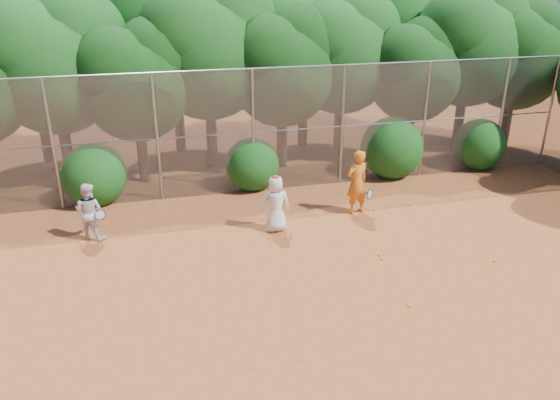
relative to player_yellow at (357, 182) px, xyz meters
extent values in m
plane|color=#944721|center=(-1.60, -3.51, -0.98)|extent=(80.00, 80.00, 0.00)
cylinder|color=gray|center=(-8.60, 2.49, 1.02)|extent=(0.09, 0.09, 4.00)
cylinder|color=gray|center=(-5.60, 2.49, 1.02)|extent=(0.09, 0.09, 4.00)
cylinder|color=gray|center=(-2.60, 2.49, 1.02)|extent=(0.09, 0.09, 4.00)
cylinder|color=gray|center=(0.40, 2.49, 1.02)|extent=(0.09, 0.09, 4.00)
cylinder|color=gray|center=(3.40, 2.49, 1.02)|extent=(0.09, 0.09, 4.00)
cylinder|color=gray|center=(6.40, 2.49, 1.02)|extent=(0.09, 0.09, 4.00)
cylinder|color=gray|center=(-1.60, 2.49, 3.02)|extent=(20.00, 0.05, 0.05)
cylinder|color=gray|center=(-1.60, 2.49, 1.02)|extent=(20.00, 0.04, 0.04)
cube|color=slate|center=(-1.60, 2.49, 1.02)|extent=(20.00, 0.02, 4.00)
cylinder|color=gray|center=(8.40, 2.49, 1.02)|extent=(0.09, 0.09, 4.00)
cylinder|color=black|center=(-8.60, 4.99, 0.28)|extent=(0.38, 0.38, 2.52)
sphere|color=#104212|center=(-8.60, 4.99, 2.75)|extent=(4.03, 4.03, 4.03)
sphere|color=#104212|center=(-7.80, 5.39, 3.76)|extent=(3.23, 3.23, 3.23)
sphere|color=#104212|center=(-9.31, 4.68, 3.55)|extent=(3.02, 3.02, 3.02)
cylinder|color=black|center=(-6.10, 4.29, 0.10)|extent=(0.36, 0.36, 2.17)
sphere|color=black|center=(-6.10, 4.29, 2.23)|extent=(3.47, 3.47, 3.47)
sphere|color=black|center=(-5.41, 4.63, 3.10)|extent=(2.78, 2.78, 2.78)
sphere|color=black|center=(-6.71, 4.03, 2.92)|extent=(2.60, 2.60, 2.60)
cylinder|color=black|center=(-3.60, 5.29, 0.35)|extent=(0.39, 0.39, 2.66)
sphere|color=#104212|center=(-3.60, 5.29, 2.96)|extent=(4.26, 4.26, 4.26)
sphere|color=#104212|center=(-2.75, 5.71, 4.02)|extent=(3.40, 3.40, 3.40)
sphere|color=#104212|center=(-4.35, 4.97, 3.81)|extent=(3.19, 3.19, 3.19)
cylinder|color=black|center=(-1.10, 4.69, 0.16)|extent=(0.37, 0.37, 2.27)
sphere|color=black|center=(-1.10, 4.69, 2.39)|extent=(3.64, 3.64, 3.64)
sphere|color=black|center=(-0.37, 5.05, 3.30)|extent=(2.91, 2.91, 2.91)
sphere|color=black|center=(-1.74, 4.41, 3.11)|extent=(2.73, 2.73, 2.73)
cylinder|color=black|center=(1.40, 5.49, 0.24)|extent=(0.38, 0.38, 2.45)
sphere|color=#104212|center=(1.40, 5.49, 2.64)|extent=(3.92, 3.92, 3.92)
sphere|color=#104212|center=(2.18, 5.88, 3.62)|extent=(3.14, 3.14, 3.14)
sphere|color=#104212|center=(0.71, 5.19, 3.43)|extent=(2.94, 2.94, 2.94)
cylinder|color=black|center=(3.90, 4.49, 0.07)|extent=(0.36, 0.36, 2.10)
sphere|color=black|center=(3.90, 4.49, 2.13)|extent=(3.36, 3.36, 3.36)
sphere|color=black|center=(4.57, 4.82, 2.97)|extent=(2.69, 2.69, 2.69)
sphere|color=black|center=(3.31, 4.23, 2.80)|extent=(2.52, 2.52, 2.52)
cylinder|color=black|center=(6.40, 5.09, 0.31)|extent=(0.39, 0.39, 2.59)
sphere|color=#104212|center=(6.40, 5.09, 2.85)|extent=(4.14, 4.14, 4.14)
sphere|color=#104212|center=(7.23, 5.50, 3.89)|extent=(3.32, 3.32, 3.32)
sphere|color=#104212|center=(5.67, 4.78, 3.68)|extent=(3.11, 3.11, 3.11)
cylinder|color=black|center=(8.40, 4.79, 0.17)|extent=(0.37, 0.37, 2.31)
sphere|color=black|center=(8.40, 4.79, 2.44)|extent=(3.70, 3.70, 3.70)
sphere|color=black|center=(9.14, 5.16, 3.36)|extent=(2.96, 2.96, 2.96)
sphere|color=black|center=(7.75, 4.51, 3.18)|extent=(2.77, 2.77, 2.77)
cylinder|color=black|center=(-9.60, 7.29, 0.33)|extent=(0.39, 0.39, 2.62)
sphere|color=#104212|center=(-9.60, 7.29, 2.90)|extent=(4.20, 4.20, 4.20)
sphere|color=#104212|center=(-8.76, 7.71, 3.95)|extent=(3.36, 3.36, 3.36)
sphere|color=#104212|center=(-10.34, 6.97, 3.74)|extent=(3.15, 3.15, 3.15)
cylinder|color=black|center=(-4.60, 7.49, 0.42)|extent=(0.40, 0.40, 2.80)
sphere|color=#104212|center=(-4.60, 7.49, 3.16)|extent=(4.48, 4.48, 4.48)
sphere|color=#104212|center=(-3.71, 7.93, 4.28)|extent=(3.58, 3.58, 3.58)
sphere|color=#104212|center=(-5.39, 7.15, 4.06)|extent=(3.36, 3.36, 3.36)
cylinder|color=black|center=(0.40, 7.09, 0.28)|extent=(0.38, 0.38, 2.52)
sphere|color=#104212|center=(0.40, 7.09, 2.75)|extent=(4.03, 4.03, 4.03)
sphere|color=#104212|center=(1.20, 7.49, 3.76)|extent=(3.23, 3.23, 3.23)
sphere|color=#104212|center=(-0.31, 6.78, 3.55)|extent=(3.02, 3.02, 3.02)
cylinder|color=black|center=(4.90, 7.69, 0.38)|extent=(0.40, 0.40, 2.73)
sphere|color=#104212|center=(4.90, 7.69, 3.06)|extent=(4.37, 4.37, 4.37)
sphere|color=#104212|center=(5.77, 8.12, 4.15)|extent=(3.49, 3.49, 3.49)
sphere|color=#104212|center=(4.13, 7.36, 3.93)|extent=(3.28, 3.28, 3.28)
sphere|color=#104212|center=(-7.60, 2.79, 0.02)|extent=(2.00, 2.00, 2.00)
sphere|color=#104212|center=(-2.60, 2.79, -0.08)|extent=(1.80, 1.80, 1.80)
sphere|color=#104212|center=(2.40, 2.79, 0.12)|extent=(2.20, 2.20, 2.20)
sphere|color=#104212|center=(5.90, 2.79, -0.03)|extent=(1.90, 1.90, 1.90)
imported|color=orange|center=(0.00, 0.00, 0.00)|extent=(0.81, 0.64, 1.96)
torus|color=black|center=(0.35, -0.20, -0.33)|extent=(0.28, 0.21, 0.30)
cylinder|color=black|center=(0.22, -0.02, -0.35)|extent=(0.19, 0.25, 0.05)
imported|color=silver|center=(-2.61, -0.59, -0.17)|extent=(0.79, 0.52, 1.62)
ellipsoid|color=#AF1926|center=(-2.61, -0.59, 0.60)|extent=(0.22, 0.22, 0.13)
sphere|color=#C5D426|center=(-2.31, -0.79, -0.13)|extent=(0.07, 0.07, 0.07)
imported|color=silver|center=(-7.60, 0.16, -0.18)|extent=(0.96, 0.89, 1.60)
torus|color=black|center=(-7.30, -0.14, -0.18)|extent=(0.34, 0.29, 0.24)
cylinder|color=black|center=(-7.27, 0.01, -0.33)|extent=(0.08, 0.23, 0.22)
sphere|color=#C5D426|center=(-0.41, -2.90, -0.95)|extent=(0.07, 0.07, 0.07)
sphere|color=#C5D426|center=(0.63, 0.00, -0.95)|extent=(0.07, 0.07, 0.07)
sphere|color=#C5D426|center=(-0.68, -4.97, -0.95)|extent=(0.07, 0.07, 0.07)
sphere|color=#C5D426|center=(2.29, -3.69, -0.95)|extent=(0.07, 0.07, 0.07)
sphere|color=#C5D426|center=(-0.39, -2.69, -0.95)|extent=(0.07, 0.07, 0.07)
sphere|color=#C5D426|center=(1.82, 0.09, -0.95)|extent=(0.07, 0.07, 0.07)
camera|label=1|loc=(-5.87, -14.03, 5.83)|focal=35.00mm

